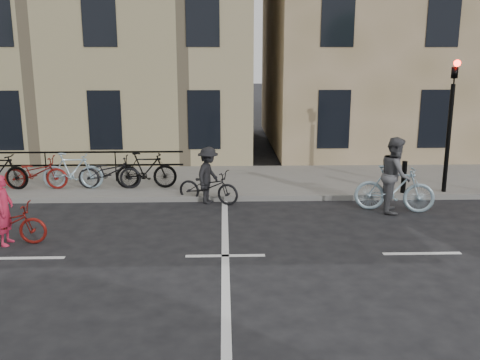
{
  "coord_description": "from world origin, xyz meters",
  "views": [
    {
      "loc": [
        -0.02,
        -10.08,
        3.99
      ],
      "look_at": [
        0.36,
        1.95,
        1.1
      ],
      "focal_mm": 40.0,
      "sensor_mm": 36.0,
      "label": 1
    }
  ],
  "objects_px": {
    "cyclist_grey": "(395,182)",
    "cyclist_dark": "(208,181)",
    "cyclist_pink": "(5,221)",
    "traffic_light": "(451,110)"
  },
  "relations": [
    {
      "from": "cyclist_pink",
      "to": "cyclist_grey",
      "type": "distance_m",
      "value": 9.22
    },
    {
      "from": "cyclist_grey",
      "to": "cyclist_dark",
      "type": "relative_size",
      "value": 1.13
    },
    {
      "from": "cyclist_pink",
      "to": "cyclist_grey",
      "type": "relative_size",
      "value": 0.83
    },
    {
      "from": "traffic_light",
      "to": "cyclist_dark",
      "type": "height_order",
      "value": "traffic_light"
    },
    {
      "from": "cyclist_pink",
      "to": "cyclist_dark",
      "type": "xyz_separation_m",
      "value": [
        4.21,
        3.06,
        0.08
      ]
    },
    {
      "from": "cyclist_grey",
      "to": "cyclist_dark",
      "type": "xyz_separation_m",
      "value": [
        -4.76,
        0.94,
        -0.17
      ]
    },
    {
      "from": "traffic_light",
      "to": "cyclist_dark",
      "type": "xyz_separation_m",
      "value": [
        -6.63,
        -0.44,
        -1.85
      ]
    },
    {
      "from": "cyclist_grey",
      "to": "cyclist_dark",
      "type": "height_order",
      "value": "cyclist_grey"
    },
    {
      "from": "cyclist_grey",
      "to": "cyclist_dark",
      "type": "distance_m",
      "value": 4.86
    },
    {
      "from": "cyclist_pink",
      "to": "traffic_light",
      "type": "bearing_deg",
      "value": -74.45
    }
  ]
}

